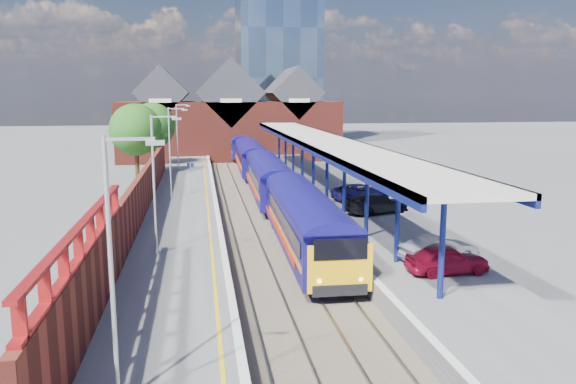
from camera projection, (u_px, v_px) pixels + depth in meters
name	position (u px, v px, depth m)	size (l,w,h in m)	color
ground	(246.00, 191.00, 52.74)	(240.00, 240.00, 0.00)	#5B5B5E
ballast_bed	(257.00, 213.00, 43.01)	(6.00, 76.00, 0.06)	#473D33
rails	(257.00, 211.00, 42.99)	(4.51, 76.00, 0.14)	slate
left_platform	(184.00, 209.00, 42.08)	(5.00, 76.00, 1.00)	#565659
right_platform	(333.00, 204.00, 43.85)	(6.00, 76.00, 1.00)	#565659
coping_left	(215.00, 201.00, 42.35)	(0.30, 76.00, 0.05)	silver
coping_right	(298.00, 199.00, 43.32)	(0.30, 76.00, 0.05)	silver
yellow_line	(207.00, 202.00, 42.26)	(0.14, 76.00, 0.01)	yellow
train	(258.00, 165.00, 55.53)	(3.19, 65.96, 3.45)	#110D60
canopy	(322.00, 142.00, 44.85)	(4.50, 52.00, 4.48)	navy
lamp_post_a	(116.00, 256.00, 13.93)	(1.48, 0.18, 7.00)	#A5A8AA
lamp_post_b	(157.00, 176.00, 27.55)	(1.48, 0.18, 7.00)	#A5A8AA
lamp_post_c	(171.00, 147.00, 43.12)	(1.48, 0.18, 7.00)	#A5A8AA
lamp_post_d	(178.00, 133.00, 58.69)	(1.48, 0.18, 7.00)	#A5A8AA
platform_sign	(191.00, 173.00, 45.67)	(0.55, 0.08, 2.50)	#A5A8AA
brick_wall	(138.00, 200.00, 35.05)	(0.35, 50.00, 3.86)	maroon
station_building	(229.00, 120.00, 79.05)	(30.00, 12.12, 13.78)	maroon
glass_tower	(277.00, 30.00, 99.48)	(14.20, 14.20, 40.30)	#445875
tree_near	(137.00, 131.00, 55.97)	(5.20, 5.20, 8.10)	#382314
tree_far	(153.00, 127.00, 63.91)	(5.20, 5.20, 8.10)	#382314
parked_car_red	(447.00, 260.00, 25.23)	(1.50, 3.73, 1.27)	maroon
parked_car_silver	(439.00, 249.00, 26.93)	(1.33, 3.82, 1.26)	#AFAEB3
parked_car_dark	(377.00, 203.00, 38.04)	(1.88, 4.62, 1.34)	black
parked_car_blue	(361.00, 192.00, 42.62)	(2.10, 4.56, 1.27)	navy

